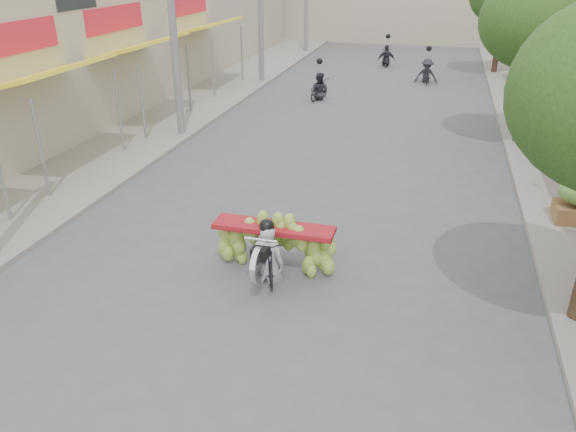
% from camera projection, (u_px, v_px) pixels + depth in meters
% --- Properties ---
extents(sidewalk_left, '(4.00, 60.00, 0.12)m').
position_uv_depth(sidewalk_left, '(177.00, 110.00, 21.86)').
color(sidewalk_left, gray).
rests_on(sidewalk_left, ground).
extents(sidewalk_right, '(4.00, 60.00, 0.12)m').
position_uv_depth(sidewalk_right, '(565.00, 137.00, 18.58)').
color(sidewalk_right, gray).
rests_on(sidewalk_right, ground).
extents(shophouse_row_left, '(9.77, 40.00, 6.00)m').
position_uv_depth(shophouse_row_left, '(35.00, 30.00, 20.89)').
color(shophouse_row_left, '#B3A78D').
rests_on(shophouse_row_left, ground).
extents(utility_pole_mid, '(0.60, 0.24, 8.00)m').
position_uv_depth(utility_pole_mid, '(171.00, 9.00, 17.18)').
color(utility_pole_mid, slate).
rests_on(utility_pole_mid, ground).
extents(street_tree_mid, '(3.40, 3.40, 5.25)m').
position_uv_depth(street_tree_mid, '(538.00, 21.00, 16.50)').
color(street_tree_mid, '#3A2719').
rests_on(street_tree_mid, ground).
extents(produce_crate_far, '(1.20, 0.88, 1.16)m').
position_uv_depth(produce_crate_far, '(539.00, 109.00, 19.36)').
color(produce_crate_far, brown).
rests_on(produce_crate_far, ground).
extents(banana_motorbike, '(2.31, 1.77, 2.09)m').
position_uv_depth(banana_motorbike, '(271.00, 241.00, 10.50)').
color(banana_motorbike, black).
rests_on(banana_motorbike, ground).
extents(pedestrian, '(0.86, 0.53, 1.70)m').
position_uv_depth(pedestrian, '(531.00, 106.00, 18.70)').
color(pedestrian, white).
rests_on(pedestrian, ground).
extents(bg_motorbike_a, '(0.87, 1.55, 1.95)m').
position_uv_depth(bg_motorbike_a, '(319.00, 81.00, 23.33)').
color(bg_motorbike_a, black).
rests_on(bg_motorbike_a, ground).
extents(bg_motorbike_b, '(1.12, 1.72, 1.95)m').
position_uv_depth(bg_motorbike_b, '(427.00, 64.00, 26.37)').
color(bg_motorbike_b, black).
rests_on(bg_motorbike_b, ground).
extents(bg_motorbike_c, '(1.03, 1.56, 1.95)m').
position_uv_depth(bg_motorbike_c, '(387.00, 51.00, 30.26)').
color(bg_motorbike_c, black).
rests_on(bg_motorbike_c, ground).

